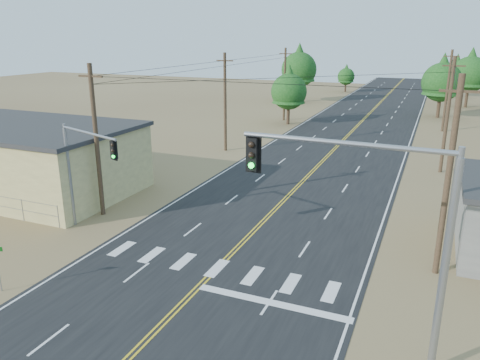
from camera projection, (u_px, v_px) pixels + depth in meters
The scene contains 16 objects.
road at pixel (319, 165), 43.72m from camera, with size 15.00×200.00×0.02m, color black.
building_left at pixel (9, 157), 36.72m from camera, with size 20.00×10.00×5.00m, color #DBCC7E.
utility_pole_left_near at pixel (96, 140), 30.28m from camera, with size 1.80×0.30×10.00m.
utility_pole_left_mid at pixel (225, 102), 47.87m from camera, with size 1.80×0.30×10.00m.
utility_pole_left_far at pixel (285, 84), 65.46m from camera, with size 1.80×0.30×10.00m.
utility_pole_right_near at pixel (448, 177), 22.47m from camera, with size 1.80×0.30×10.00m.
utility_pole_right_mid at pixel (448, 115), 40.06m from camera, with size 1.80×0.30×10.00m.
utility_pole_right_far at pixel (447, 90), 57.65m from camera, with size 1.80×0.30×10.00m.
signal_mast_left at pixel (81, 162), 27.69m from camera, with size 5.34×2.12×6.54m.
signal_mast_right at pixel (382, 216), 16.14m from camera, with size 7.53×0.55×8.34m.
tree_left_near at pixel (289, 88), 62.53m from camera, with size 4.79×4.79×7.98m.
tree_left_mid at pixel (299, 66), 83.35m from camera, with size 6.25×6.25×10.42m.
tree_left_far at pixel (346, 75), 98.91m from camera, with size 3.54×3.54×5.90m.
tree_right_near at pixel (442, 78), 67.27m from camera, with size 5.60×5.60×9.34m.
tree_right_mid at pixel (470, 71), 77.09m from camera, with size 5.92×5.92×9.86m.
tree_right_far at pixel (456, 71), 90.52m from camera, with size 4.97×4.97×8.29m.
Camera 1 is at (9.64, -11.71, 11.65)m, focal length 35.00 mm.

